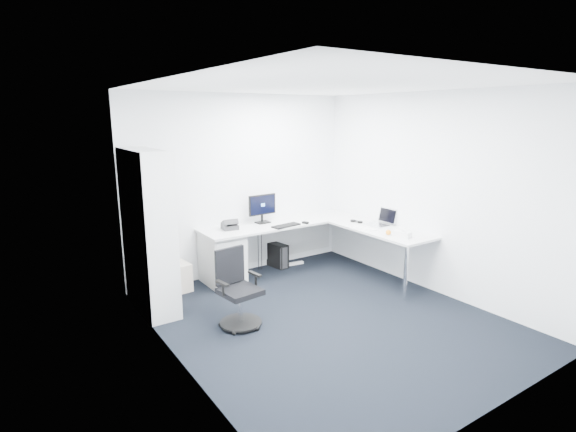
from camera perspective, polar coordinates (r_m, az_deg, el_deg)
ground at (r=5.53m, az=4.90°, el=-12.88°), size 4.20×4.20×0.00m
ceiling at (r=5.01m, az=5.50°, el=16.25°), size 4.20×4.20×0.00m
wall_back at (r=6.83m, az=-5.97°, el=3.90°), size 3.60×0.02×2.70m
wall_front at (r=3.76m, az=25.77°, el=-4.55°), size 3.60×0.02×2.70m
wall_left at (r=4.23m, az=-14.15°, el=-1.85°), size 0.02×4.20×2.70m
wall_right at (r=6.37m, az=17.88°, el=2.73°), size 0.02×4.20×2.70m
l_desk at (r=6.75m, az=1.17°, el=-4.53°), size 2.66×1.49×0.78m
drawer_pedestal at (r=6.56m, az=-8.36°, el=-5.21°), size 0.50×0.63×0.77m
bookshelf at (r=5.71m, az=-17.30°, el=-1.93°), size 0.39×1.00×2.00m
task_chair at (r=5.20m, az=-6.10°, el=-9.24°), size 0.56×0.56×0.90m
black_pc_tower at (r=7.24m, az=-1.39°, el=-4.99°), size 0.22×0.41×0.38m
beige_pc_tower at (r=6.50m, az=-13.51°, el=-7.36°), size 0.22×0.43×0.39m
power_strip at (r=7.36m, az=0.74°, el=-6.07°), size 0.35×0.10×0.04m
monitor at (r=6.81m, az=-3.24°, el=0.97°), size 0.48×0.18×0.45m
black_keyboard at (r=6.64m, az=-0.25°, el=-1.22°), size 0.46×0.21×0.02m
mouse at (r=6.81m, az=2.22°, el=-0.84°), size 0.08×0.11×0.03m
desk_phone at (r=6.51m, az=-7.42°, el=-1.03°), size 0.24×0.24×0.15m
laptop at (r=6.79m, az=11.31°, el=-0.18°), size 0.36×0.34×0.25m
white_keyboard at (r=6.62m, az=9.66°, el=-1.50°), size 0.18×0.42×0.01m
headphones at (r=6.96m, az=8.70°, el=-0.60°), size 0.17×0.21×0.05m
orange_fruit at (r=6.31m, az=12.62°, el=-2.04°), size 0.07×0.07×0.07m
tissue_box at (r=6.24m, az=14.30°, el=-2.25°), size 0.17×0.25×0.08m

